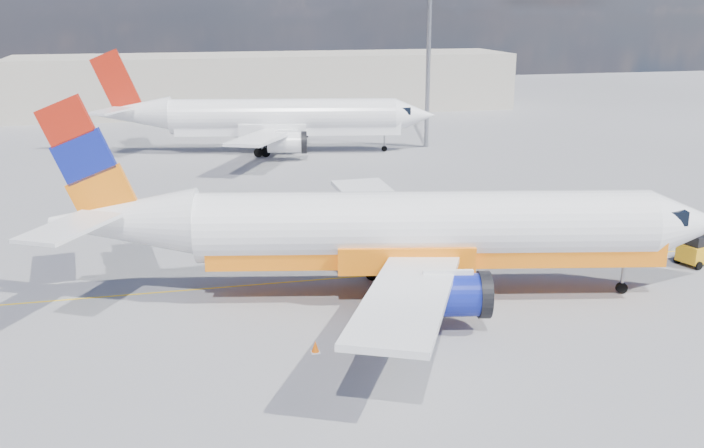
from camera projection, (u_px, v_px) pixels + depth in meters
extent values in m
plane|color=slate|center=(357.00, 296.00, 41.89)|extent=(240.00, 240.00, 0.00)
cube|color=yellow|center=(345.00, 277.00, 44.70)|extent=(70.00, 0.15, 0.01)
cube|color=#AEA596|center=(268.00, 83.00, 112.12)|extent=(70.00, 14.00, 8.00)
cylinder|color=white|center=(425.00, 226.00, 40.93)|extent=(23.92, 8.31, 3.66)
cone|color=white|center=(688.00, 224.00, 41.35)|extent=(4.95, 4.44, 3.66)
cone|color=white|center=(123.00, 222.00, 40.36)|extent=(8.07, 4.91, 3.48)
cube|color=black|center=(661.00, 213.00, 41.14)|extent=(2.29, 2.79, 0.75)
cube|color=orange|center=(434.00, 248.00, 41.28)|extent=(23.80, 7.67, 1.29)
cube|color=white|center=(384.00, 208.00, 48.39)|extent=(4.00, 13.05, 0.86)
cube|color=white|center=(408.00, 296.00, 33.91)|extent=(8.67, 13.14, 0.86)
cylinder|color=navy|center=(423.00, 236.00, 46.15)|extent=(4.20, 2.78, 2.04)
cylinder|color=navy|center=(447.00, 295.00, 36.84)|extent=(4.20, 2.78, 2.04)
cylinder|color=black|center=(452.00, 236.00, 46.20)|extent=(0.98, 2.32, 2.26)
cylinder|color=black|center=(484.00, 295.00, 36.89)|extent=(0.98, 2.32, 2.26)
cube|color=orange|center=(86.00, 159.00, 39.42)|extent=(5.01, 1.32, 6.71)
cube|color=white|center=(109.00, 193.00, 43.44)|extent=(2.96, 5.61, 0.19)
cube|color=white|center=(69.00, 227.00, 36.82)|extent=(4.71, 5.85, 0.19)
cylinder|color=gray|center=(623.00, 270.00, 41.94)|extent=(0.23, 0.23, 2.26)
cylinder|color=black|center=(622.00, 288.00, 42.23)|extent=(0.64, 0.37, 0.60)
cylinder|color=black|center=(380.00, 271.00, 44.28)|extent=(1.03, 0.59, 0.97)
cylinder|color=black|center=(386.00, 305.00, 39.31)|extent=(1.03, 0.59, 0.97)
cylinder|color=white|center=(283.00, 116.00, 80.93)|extent=(23.40, 7.91, 3.58)
cone|color=white|center=(415.00, 115.00, 81.46)|extent=(4.81, 4.31, 3.58)
cone|color=white|center=(134.00, 113.00, 80.23)|extent=(7.88, 4.74, 3.40)
cube|color=black|center=(401.00, 110.00, 81.24)|extent=(2.22, 2.72, 0.74)
cube|color=white|center=(289.00, 128.00, 81.28)|extent=(23.28, 7.29, 1.26)
cube|color=white|center=(272.00, 115.00, 88.20)|extent=(4.03, 12.79, 0.85)
cube|color=white|center=(263.00, 137.00, 74.04)|extent=(8.38, 12.87, 0.85)
cylinder|color=white|center=(290.00, 128.00, 86.03)|extent=(4.10, 2.68, 2.00)
cylinder|color=white|center=(287.00, 143.00, 76.93)|extent=(4.10, 2.68, 2.00)
cylinder|color=black|center=(306.00, 128.00, 86.09)|extent=(0.94, 2.27, 2.21)
cylinder|color=black|center=(304.00, 142.00, 76.99)|extent=(0.94, 2.27, 2.21)
cube|color=#B21D0D|center=(116.00, 82.00, 79.29)|extent=(4.91, 1.25, 6.57)
cube|color=white|center=(126.00, 103.00, 83.22)|extent=(2.94, 5.50, 0.19)
cube|color=white|center=(109.00, 111.00, 76.75)|extent=(4.57, 5.72, 0.19)
cylinder|color=gray|center=(384.00, 139.00, 82.01)|extent=(0.22, 0.22, 2.21)
cylinder|color=black|center=(384.00, 149.00, 82.29)|extent=(0.63, 0.36, 0.59)
cylinder|color=black|center=(265.00, 144.00, 84.18)|extent=(1.01, 0.57, 0.95)
cylinder|color=black|center=(262.00, 152.00, 79.32)|extent=(1.01, 0.57, 0.95)
cylinder|color=black|center=(678.00, 259.00, 47.12)|extent=(0.55, 0.35, 0.52)
cylinder|color=black|center=(698.00, 266.00, 45.92)|extent=(0.55, 0.35, 0.52)
cylinder|color=black|center=(700.00, 254.00, 48.11)|extent=(0.55, 0.35, 0.52)
cube|color=orange|center=(700.00, 251.00, 46.88)|extent=(2.98, 2.15, 1.03)
cube|color=black|center=(696.00, 239.00, 46.40)|extent=(1.54, 1.54, 0.62)
cube|color=white|center=(315.00, 352.00, 35.16)|extent=(0.40, 0.40, 0.04)
cone|color=#FF620A|center=(315.00, 346.00, 35.08)|extent=(0.34, 0.34, 0.52)
cylinder|color=gray|center=(429.00, 46.00, 81.99)|extent=(0.47, 0.47, 21.35)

